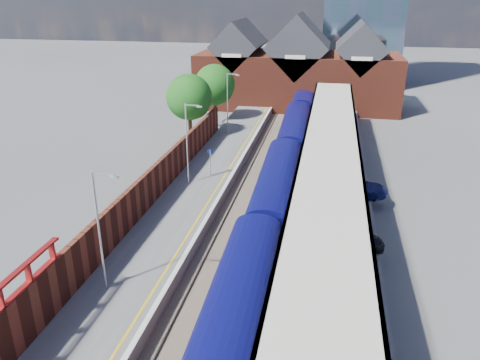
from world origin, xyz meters
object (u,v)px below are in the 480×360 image
object	(u,v)px
parked_car_dark	(351,239)
platform_sign	(210,158)
lamp_post_c	(188,139)
parked_car_blue	(358,187)
train	(287,153)
lamp_post_d	(229,99)
lamp_post_b	(101,224)

from	to	relation	value
parked_car_dark	platform_sign	bearing A→B (deg)	42.05
lamp_post_c	parked_car_blue	xyz separation A→B (m)	(14.33, 0.14, -3.33)
train	platform_sign	xyz separation A→B (m)	(-6.49, -4.37, 0.57)
lamp_post_d	lamp_post_b	bearing A→B (deg)	-90.00
platform_sign	parked_car_dark	distance (m)	16.36
lamp_post_c	parked_car_dark	bearing A→B (deg)	-33.19
lamp_post_d	platform_sign	bearing A→B (deg)	-84.44
platform_sign	parked_car_dark	world-z (taller)	platform_sign
train	parked_car_blue	world-z (taller)	train
platform_sign	lamp_post_d	bearing A→B (deg)	95.56
platform_sign	lamp_post_c	bearing A→B (deg)	-124.26
lamp_post_c	train	bearing A→B (deg)	39.05
lamp_post_c	lamp_post_d	world-z (taller)	same
lamp_post_c	platform_sign	size ratio (longest dim) A/B	2.80
lamp_post_d	train	bearing A→B (deg)	-50.78
parked_car_dark	parked_car_blue	distance (m)	9.04
parked_car_dark	parked_car_blue	xyz separation A→B (m)	(0.78, 9.00, 0.04)
lamp_post_c	parked_car_blue	distance (m)	14.71
lamp_post_d	parked_car_blue	bearing A→B (deg)	-47.91
lamp_post_d	parked_car_dark	xyz separation A→B (m)	(13.55, -24.87, -3.37)
train	platform_sign	bearing A→B (deg)	-146.04
lamp_post_c	parked_car_dark	distance (m)	16.54
train	lamp_post_d	bearing A→B (deg)	129.22
lamp_post_b	lamp_post_d	size ratio (longest dim) A/B	1.00
parked_car_dark	train	bearing A→B (deg)	14.26
lamp_post_b	parked_car_blue	world-z (taller)	lamp_post_b
lamp_post_d	parked_car_dark	world-z (taller)	lamp_post_d
parked_car_blue	lamp_post_c	bearing A→B (deg)	102.42
parked_car_dark	lamp_post_d	bearing A→B (deg)	22.35
train	lamp_post_d	xyz separation A→B (m)	(-7.86, 9.63, 2.87)
lamp_post_d	platform_sign	distance (m)	14.25
parked_car_dark	parked_car_blue	bearing A→B (deg)	-11.17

